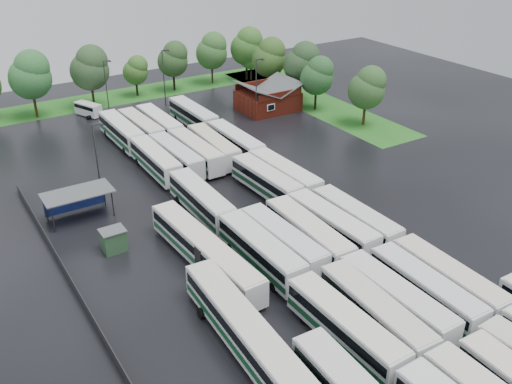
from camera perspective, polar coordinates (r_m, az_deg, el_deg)
ground at (r=62.20m, az=4.38°, el=-6.82°), size 160.00×160.00×0.00m
brick_building at (r=105.56m, az=1.19°, el=9.18°), size 10.07×8.60×5.39m
wash_shed at (r=71.89m, az=-17.47°, el=-0.31°), size 8.20×4.20×3.58m
utility_hut at (r=64.90m, az=-14.06°, el=-4.68°), size 2.70×2.20×2.62m
grass_strip_north at (r=116.13m, az=-14.23°, el=9.09°), size 80.00×10.00×0.01m
grass_strip_east at (r=111.72m, az=5.52°, el=9.09°), size 10.00×50.00×0.01m
west_fence at (r=60.37m, az=-17.89°, el=-8.76°), size 0.10×50.00×1.20m
bus_r1c0 at (r=50.93m, az=8.89°, el=-13.22°), size 2.94×13.19×3.66m
bus_r1c1 at (r=52.83m, az=11.82°, el=-11.80°), size 3.47×13.30×3.67m
bus_r1c2 at (r=54.79m, az=13.81°, el=-10.45°), size 2.82×13.05×3.63m
bus_r1c3 at (r=56.85m, az=16.59°, el=-9.34°), size 3.05×12.89×3.57m
bus_r1c4 at (r=58.77m, az=18.66°, el=-8.34°), size 3.06×12.99×3.60m
bus_r2c0 at (r=59.88m, az=0.50°, el=-5.90°), size 2.85×13.19×3.67m
bus_r2c1 at (r=61.49m, az=2.69°, el=-5.00°), size 3.00×12.99×3.60m
bus_r2c2 at (r=62.84m, az=5.25°, el=-4.25°), size 3.29×13.45×3.72m
bus_r2c3 at (r=64.89m, az=7.54°, el=-3.30°), size 3.18×13.27×3.67m
bus_r2c4 at (r=66.50m, az=9.88°, el=-2.72°), size 2.85×12.91×3.59m
bus_r3c0 at (r=69.83m, az=-5.49°, el=-0.82°), size 3.05×13.18×3.65m
bus_r3c3 at (r=74.37m, az=1.03°, el=1.11°), size 3.12×12.82×3.54m
bus_r3c4 at (r=75.79m, az=2.82°, el=1.67°), size 3.17×13.25×3.67m
bus_r4c0 at (r=81.47m, az=-10.02°, el=3.13°), size 2.88×12.85×3.57m
bus_r4c1 at (r=82.44m, az=-8.01°, el=3.58°), size 3.00×12.80×3.55m
bus_r4c2 at (r=83.50m, az=-6.08°, el=4.04°), size 2.83×13.00×3.62m
bus_r4c3 at (r=84.98m, az=-4.27°, el=4.54°), size 3.31×12.98×3.58m
bus_r4c4 at (r=86.31m, az=-2.08°, el=4.99°), size 2.85×13.04×3.62m
bus_r5c0 at (r=92.81m, az=-13.30°, el=5.92°), size 2.88×13.26×3.69m
bus_r5c1 at (r=93.92m, az=-11.43°, el=6.32°), size 3.03×12.79×3.54m
bus_r5c2 at (r=94.95m, az=-9.63°, el=6.74°), size 2.81×13.00×3.62m
bus_r5c4 at (r=97.90m, az=-6.31°, el=7.63°), size 2.89×13.22×3.67m
artic_bus_west_b at (r=60.09m, az=-5.13°, el=-5.94°), size 3.57×19.35×3.57m
artic_bus_west_c at (r=49.49m, az=-0.79°, el=-14.20°), size 3.83×20.03×3.70m
minibus at (r=107.05m, az=-16.44°, el=7.99°), size 3.83×5.65×2.32m
tree_north_1 at (r=107.36m, az=-21.60°, el=10.88°), size 7.28×7.28×12.05m
tree_north_2 at (r=109.64m, az=-16.24°, el=11.87°), size 7.02×7.02×11.62m
tree_north_3 at (r=115.02m, az=-11.90°, el=11.86°), size 4.84×4.84×8.02m
tree_north_4 at (r=116.89m, az=-8.25°, el=13.05°), size 6.03×6.03×9.98m
tree_north_5 at (r=120.77m, az=-4.39°, el=13.93°), size 6.46×6.46×10.70m
tree_north_6 at (r=122.85m, az=-0.85°, el=14.40°), size 6.79×6.79×11.24m
tree_east_0 at (r=98.54m, az=11.13°, el=10.23°), size 6.22×6.22×10.30m
tree_east_1 at (r=105.13m, az=6.21°, el=11.52°), size 5.99×5.99×9.92m
tree_east_2 at (r=110.33m, az=4.68°, el=12.79°), size 6.76×6.76×11.20m
tree_east_3 at (r=114.60m, az=1.39°, el=13.35°), size 6.62×6.62×10.97m
tree_east_4 at (r=123.19m, az=-0.41°, el=13.58°), size 5.12×5.10×8.44m
lamp_post_ne at (r=99.01m, az=0.09°, el=10.61°), size 1.66×0.32×10.79m
lamp_post_nw at (r=74.85m, az=-15.59°, el=3.50°), size 1.54×0.30×10.03m
lamp_post_back_w at (r=105.17m, az=-14.71°, el=10.41°), size 1.51×0.29×9.80m
lamp_post_back_e at (r=108.06m, az=-9.16°, el=11.58°), size 1.60×0.31×10.38m
puddle_2 at (r=61.51m, az=-0.83°, el=-7.16°), size 6.87×6.87×0.01m
puddle_3 at (r=62.79m, az=6.45°, el=-6.55°), size 3.91×3.91×0.01m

